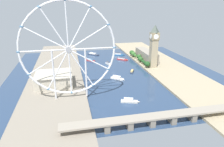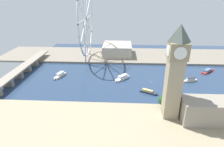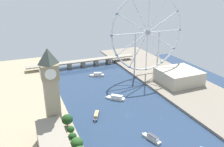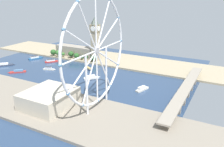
{
  "view_description": "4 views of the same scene",
  "coord_description": "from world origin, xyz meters",
  "px_view_note": "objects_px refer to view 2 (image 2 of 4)",
  "views": [
    {
      "loc": [
        82.44,
        359.31,
        127.29
      ],
      "look_at": [
        12.5,
        40.64,
        11.77
      ],
      "focal_mm": 32.71,
      "sensor_mm": 36.0,
      "label": 1
    },
    {
      "loc": [
        -230.0,
        40.45,
        107.16
      ],
      "look_at": [
        3.37,
        52.94,
        8.13
      ],
      "focal_mm": 30.38,
      "sensor_mm": 36.0,
      "label": 2
    },
    {
      "loc": [
        -102.09,
        -200.17,
        134.87
      ],
      "look_at": [
        19.04,
        90.26,
        15.05
      ],
      "focal_mm": 36.62,
      "sensor_mm": 36.0,
      "label": 3
    },
    {
      "loc": [
        290.99,
        229.88,
        130.63
      ],
      "look_at": [
        -2.53,
        73.05,
        12.79
      ],
      "focal_mm": 37.64,
      "sensor_mm": 36.0,
      "label": 4
    }
  ],
  "objects_px": {
    "clock_tower": "(175,72)",
    "river_bridge": "(17,73)",
    "tour_boat_3": "(190,80)",
    "tour_boat_0": "(122,78)",
    "tour_boat_1": "(148,92)",
    "tour_boat_4": "(60,75)",
    "tour_boat_2": "(208,71)",
    "ferris_wheel": "(86,19)",
    "riverside_hall": "(117,49)"
  },
  "relations": [
    {
      "from": "clock_tower",
      "to": "tour_boat_3",
      "type": "distance_m",
      "value": 103.04
    },
    {
      "from": "clock_tower",
      "to": "river_bridge",
      "type": "distance_m",
      "value": 206.28
    },
    {
      "from": "clock_tower",
      "to": "tour_boat_3",
      "type": "bearing_deg",
      "value": -29.07
    },
    {
      "from": "river_bridge",
      "to": "tour_boat_4",
      "type": "height_order",
      "value": "river_bridge"
    },
    {
      "from": "ferris_wheel",
      "to": "tour_boat_2",
      "type": "distance_m",
      "value": 203.18
    },
    {
      "from": "clock_tower",
      "to": "tour_boat_0",
      "type": "xyz_separation_m",
      "value": [
        83.44,
        43.53,
        -43.92
      ]
    },
    {
      "from": "tour_boat_1",
      "to": "tour_boat_2",
      "type": "distance_m",
      "value": 118.07
    },
    {
      "from": "tour_boat_3",
      "to": "tour_boat_0",
      "type": "bearing_deg",
      "value": -19.38
    },
    {
      "from": "riverside_hall",
      "to": "tour_boat_3",
      "type": "height_order",
      "value": "riverside_hall"
    },
    {
      "from": "riverside_hall",
      "to": "tour_boat_0",
      "type": "relative_size",
      "value": 2.4
    },
    {
      "from": "tour_boat_0",
      "to": "tour_boat_2",
      "type": "bearing_deg",
      "value": 145.8
    },
    {
      "from": "clock_tower",
      "to": "riverside_hall",
      "type": "xyz_separation_m",
      "value": [
        188.11,
        53.21,
        -33.87
      ]
    },
    {
      "from": "tour_boat_1",
      "to": "tour_boat_4",
      "type": "xyz_separation_m",
      "value": [
        41.34,
        117.33,
        0.53
      ]
    },
    {
      "from": "tour_boat_3",
      "to": "tour_boat_4",
      "type": "xyz_separation_m",
      "value": [
        6.61,
        175.47,
        0.04
      ]
    },
    {
      "from": "tour_boat_4",
      "to": "river_bridge",
      "type": "bearing_deg",
      "value": -64.07
    },
    {
      "from": "riverside_hall",
      "to": "river_bridge",
      "type": "xyz_separation_m",
      "value": [
        -107.56,
        132.76,
        -4.54
      ]
    },
    {
      "from": "tour_boat_4",
      "to": "tour_boat_2",
      "type": "bearing_deg",
      "value": 115.9
    },
    {
      "from": "riverside_hall",
      "to": "tour_boat_4",
      "type": "bearing_deg",
      "value": 142.43
    },
    {
      "from": "riverside_hall",
      "to": "tour_boat_2",
      "type": "distance_m",
      "value": 153.86
    },
    {
      "from": "clock_tower",
      "to": "tour_boat_3",
      "type": "xyz_separation_m",
      "value": [
        81.39,
        -45.25,
        -44.11
      ]
    },
    {
      "from": "tour_boat_4",
      "to": "tour_boat_1",
      "type": "bearing_deg",
      "value": 88.91
    },
    {
      "from": "riverside_hall",
      "to": "river_bridge",
      "type": "bearing_deg",
      "value": 129.01
    },
    {
      "from": "river_bridge",
      "to": "tour_boat_2",
      "type": "xyz_separation_m",
      "value": [
        35.75,
        -268.42,
        -6.05
      ]
    },
    {
      "from": "ferris_wheel",
      "to": "tour_boat_1",
      "type": "relative_size",
      "value": 5.85
    },
    {
      "from": "tour_boat_2",
      "to": "tour_boat_3",
      "type": "xyz_separation_m",
      "value": [
        -34.91,
        37.21,
        0.35
      ]
    },
    {
      "from": "tour_boat_0",
      "to": "tour_boat_1",
      "type": "bearing_deg",
      "value": 80.97
    },
    {
      "from": "clock_tower",
      "to": "tour_boat_4",
      "type": "bearing_deg",
      "value": 55.95
    },
    {
      "from": "river_bridge",
      "to": "tour_boat_4",
      "type": "bearing_deg",
      "value": -82.39
    },
    {
      "from": "tour_boat_0",
      "to": "tour_boat_3",
      "type": "bearing_deg",
      "value": 129.86
    },
    {
      "from": "tour_boat_2",
      "to": "tour_boat_0",
      "type": "bearing_deg",
      "value": 151.77
    },
    {
      "from": "tour_boat_0",
      "to": "river_bridge",
      "type": "bearing_deg",
      "value": -47.65
    },
    {
      "from": "tour_boat_0",
      "to": "tour_boat_2",
      "type": "height_order",
      "value": "tour_boat_0"
    },
    {
      "from": "river_bridge",
      "to": "tour_boat_4",
      "type": "xyz_separation_m",
      "value": [
        7.45,
        -55.75,
        -5.66
      ]
    },
    {
      "from": "river_bridge",
      "to": "tour_boat_1",
      "type": "height_order",
      "value": "river_bridge"
    },
    {
      "from": "tour_boat_3",
      "to": "river_bridge",
      "type": "bearing_deg",
      "value": -17.85
    },
    {
      "from": "ferris_wheel",
      "to": "tour_boat_3",
      "type": "bearing_deg",
      "value": -118.6
    },
    {
      "from": "ferris_wheel",
      "to": "riverside_hall",
      "type": "xyz_separation_m",
      "value": [
        25.53,
        -50.44,
        -56.53
      ]
    },
    {
      "from": "clock_tower",
      "to": "tour_boat_1",
      "type": "relative_size",
      "value": 3.79
    },
    {
      "from": "tour_boat_0",
      "to": "tour_boat_4",
      "type": "relative_size",
      "value": 0.89
    },
    {
      "from": "tour_boat_0",
      "to": "tour_boat_1",
      "type": "relative_size",
      "value": 1.07
    },
    {
      "from": "tour_boat_2",
      "to": "riverside_hall",
      "type": "bearing_deg",
      "value": 109.26
    },
    {
      "from": "ferris_wheel",
      "to": "tour_boat_1",
      "type": "distance_m",
      "value": 161.86
    },
    {
      "from": "ferris_wheel",
      "to": "tour_boat_1",
      "type": "height_order",
      "value": "ferris_wheel"
    },
    {
      "from": "river_bridge",
      "to": "tour_boat_3",
      "type": "distance_m",
      "value": 231.29
    },
    {
      "from": "tour_boat_2",
      "to": "tour_boat_4",
      "type": "xyz_separation_m",
      "value": [
        -28.3,
        212.68,
        0.39
      ]
    },
    {
      "from": "ferris_wheel",
      "to": "riverside_hall",
      "type": "relative_size",
      "value": 2.29
    },
    {
      "from": "ferris_wheel",
      "to": "tour_boat_2",
      "type": "bearing_deg",
      "value": -103.97
    },
    {
      "from": "clock_tower",
      "to": "riverside_hall",
      "type": "relative_size",
      "value": 1.48
    },
    {
      "from": "ferris_wheel",
      "to": "tour_boat_3",
      "type": "height_order",
      "value": "ferris_wheel"
    },
    {
      "from": "clock_tower",
      "to": "tour_boat_2",
      "type": "bearing_deg",
      "value": -35.33
    }
  ]
}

